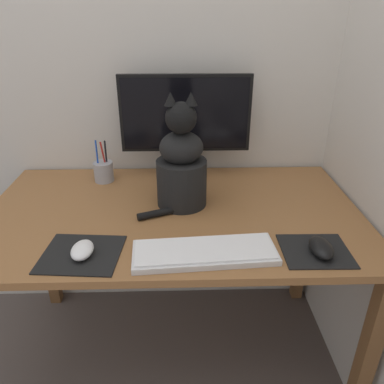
{
  "coord_description": "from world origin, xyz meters",
  "views": [
    {
      "loc": [
        0.03,
        -1.15,
        1.35
      ],
      "look_at": [
        0.06,
        -0.11,
        0.83
      ],
      "focal_mm": 35.0,
      "sensor_mm": 36.0,
      "label": 1
    }
  ],
  "objects_px": {
    "computer_mouse_right": "(321,248)",
    "pen_cup": "(104,171)",
    "keyboard": "(205,252)",
    "monitor": "(185,121)",
    "computer_mouse_left": "(82,250)",
    "cat": "(181,166)"
  },
  "relations": [
    {
      "from": "keyboard",
      "to": "computer_mouse_right",
      "type": "height_order",
      "value": "computer_mouse_right"
    },
    {
      "from": "monitor",
      "to": "keyboard",
      "type": "height_order",
      "value": "monitor"
    },
    {
      "from": "keyboard",
      "to": "cat",
      "type": "bearing_deg",
      "value": 97.4
    },
    {
      "from": "monitor",
      "to": "pen_cup",
      "type": "distance_m",
      "value": 0.39
    },
    {
      "from": "monitor",
      "to": "computer_mouse_right",
      "type": "relative_size",
      "value": 4.65
    },
    {
      "from": "monitor",
      "to": "computer_mouse_left",
      "type": "relative_size",
      "value": 5.35
    },
    {
      "from": "cat",
      "to": "keyboard",
      "type": "bearing_deg",
      "value": -80.04
    },
    {
      "from": "monitor",
      "to": "pen_cup",
      "type": "relative_size",
      "value": 2.96
    },
    {
      "from": "monitor",
      "to": "keyboard",
      "type": "distance_m",
      "value": 0.6
    },
    {
      "from": "cat",
      "to": "pen_cup",
      "type": "relative_size",
      "value": 2.33
    },
    {
      "from": "computer_mouse_right",
      "to": "pen_cup",
      "type": "relative_size",
      "value": 0.64
    },
    {
      "from": "keyboard",
      "to": "computer_mouse_left",
      "type": "bearing_deg",
      "value": 174.83
    },
    {
      "from": "monitor",
      "to": "computer_mouse_left",
      "type": "height_order",
      "value": "monitor"
    },
    {
      "from": "keyboard",
      "to": "pen_cup",
      "type": "xyz_separation_m",
      "value": [
        -0.38,
        0.52,
        0.03
      ]
    },
    {
      "from": "cat",
      "to": "pen_cup",
      "type": "xyz_separation_m",
      "value": [
        -0.32,
        0.21,
        -0.11
      ]
    },
    {
      "from": "monitor",
      "to": "computer_mouse_left",
      "type": "distance_m",
      "value": 0.66
    },
    {
      "from": "monitor",
      "to": "computer_mouse_right",
      "type": "height_order",
      "value": "monitor"
    },
    {
      "from": "pen_cup",
      "to": "keyboard",
      "type": "bearing_deg",
      "value": -54.02
    },
    {
      "from": "keyboard",
      "to": "computer_mouse_right",
      "type": "xyz_separation_m",
      "value": [
        0.33,
        -0.0,
        0.01
      ]
    },
    {
      "from": "cat",
      "to": "pen_cup",
      "type": "distance_m",
      "value": 0.39
    },
    {
      "from": "keyboard",
      "to": "pen_cup",
      "type": "distance_m",
      "value": 0.65
    },
    {
      "from": "keyboard",
      "to": "monitor",
      "type": "bearing_deg",
      "value": 90.73
    }
  ]
}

